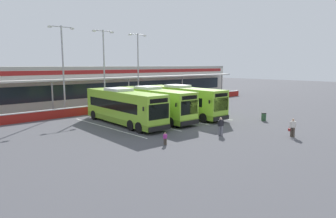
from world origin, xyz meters
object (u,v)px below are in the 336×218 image
Objects in this scene: pedestrian_in_dark_coat at (221,126)px; coach_bus_centre at (183,102)px; pedestrian_child at (165,138)px; lamp_post_centre at (104,65)px; litter_bin at (264,117)px; coach_bus_leftmost at (124,107)px; lamp_post_west at (63,64)px; lamp_post_east at (138,65)px; pedestrian_with_handbag at (293,127)px; coach_bus_left_centre at (153,104)px.

coach_bus_centre is at bearing 62.24° from pedestrian_in_dark_coat.
pedestrian_child is 21.78m from lamp_post_centre.
lamp_post_centre is at bearing 112.15° from litter_bin.
coach_bus_centre is (8.25, -0.75, 0.00)m from coach_bus_leftmost.
pedestrian_in_dark_coat is at bearing -76.20° from lamp_post_west.
coach_bus_centre is 1.12× the size of lamp_post_east.
coach_bus_leftmost is 11.44m from lamp_post_west.
lamp_post_centre reaches higher than coach_bus_centre.
pedestrian_with_handbag is 0.15× the size of lamp_post_east.
pedestrian_in_dark_coat is 9.23m from litter_bin.
coach_bus_left_centre is 14.10m from lamp_post_east.
coach_bus_leftmost is 12.42m from lamp_post_centre.
lamp_post_centre reaches higher than litter_bin.
pedestrian_with_handbag is 11.36m from pedestrian_child.
pedestrian_in_dark_coat is at bearing -92.85° from lamp_post_centre.
lamp_post_east reaches higher than coach_bus_left_centre.
coach_bus_leftmost is 15.62m from litter_bin.
coach_bus_centre reaches higher than pedestrian_in_dark_coat.
coach_bus_left_centre is at bearing -92.17° from lamp_post_centre.
pedestrian_in_dark_coat is 0.15× the size of lamp_post_west.
lamp_post_centre is 22.38m from litter_bin.
coach_bus_left_centre is (3.93, -0.11, 0.00)m from coach_bus_leftmost.
coach_bus_left_centre is 11.74m from lamp_post_centre.
pedestrian_with_handbag is at bearing -97.60° from lamp_post_east.
coach_bus_left_centre is 15.14m from pedestrian_with_handbag.
lamp_post_centre reaches higher than coach_bus_leftmost.
coach_bus_left_centre and coach_bus_centre have the same top height.
lamp_post_west is (0.78, 19.51, 5.75)m from pedestrian_child.
coach_bus_centre is at bearing -5.20° from coach_bus_leftmost.
pedestrian_child is (-2.51, -9.14, -1.24)m from coach_bus_leftmost.
lamp_post_east is at bearing 59.09° from coach_bus_left_centre.
coach_bus_leftmost and coach_bus_centre have the same top height.
lamp_post_west reaches higher than pedestrian_child.
pedestrian_child is at bearing -125.55° from coach_bus_left_centre.
lamp_post_east is at bearing 70.79° from pedestrian_in_dark_coat.
pedestrian_with_handbag is 1.74× the size of litter_bin.
lamp_post_west is 1.00× the size of lamp_post_centre.
pedestrian_with_handbag is 0.15× the size of lamp_post_centre.
pedestrian_child is at bearing 149.82° from pedestrian_with_handbag.
coach_bus_left_centre is 10.09m from pedestrian_in_dark_coat.
lamp_post_west and lamp_post_east have the same top height.
litter_bin is at bearing -85.30° from lamp_post_east.
lamp_post_east is at bearing 78.13° from coach_bus_centre.
lamp_post_centre is (1.04, 20.87, 5.42)m from pedestrian_in_dark_coat.
coach_bus_left_centre is at bearing -1.65° from coach_bus_leftmost.
coach_bus_left_centre is at bearing 54.45° from pedestrian_child.
coach_bus_leftmost is at bearing 174.80° from coach_bus_centre.
lamp_post_centre reaches higher than pedestrian_in_dark_coat.
coach_bus_left_centre is 4.36m from coach_bus_centre.
coach_bus_centre is at bearing 37.91° from pedestrian_child.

